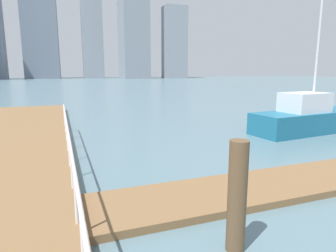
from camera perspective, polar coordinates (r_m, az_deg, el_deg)
ground_plane at (r=15.93m, az=-8.05°, el=-0.74°), size 300.00×300.00×0.00m
floating_dock at (r=8.84m, az=22.39°, el=-10.25°), size 11.92×2.00×0.18m
dock_piling_4 at (r=5.28m, az=13.40°, el=-13.36°), size 0.33×0.33×2.00m
moored_boat_2 at (r=16.86m, az=26.07°, el=1.52°), size 7.08×2.61×7.59m
skyline_tower_2 at (r=139.09m, az=-24.05°, el=19.50°), size 14.30×7.53×53.10m
skyline_tower_5 at (r=134.89m, az=1.29°, el=15.97°), size 10.02×7.70×31.12m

